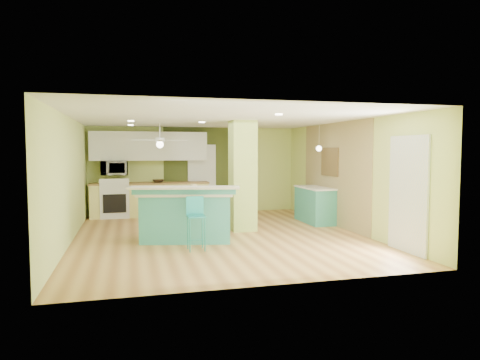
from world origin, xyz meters
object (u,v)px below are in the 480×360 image
fruit_bowl (158,181)px  side_counter (315,205)px  canister (193,188)px  peninsula (187,215)px  bar_stool (196,214)px

fruit_bowl → side_counter: bearing=-28.5°
fruit_bowl → canister: 3.46m
canister → side_counter: bearing=22.6°
fruit_bowl → peninsula: bearing=-84.3°
side_counter → canister: size_ratio=8.68×
bar_stool → side_counter: 4.05m
bar_stool → fruit_bowl: 4.29m
bar_stool → side_counter: bar_stool is taller
bar_stool → canister: canister is taller
peninsula → side_counter: size_ratio=1.57×
canister → peninsula: bearing=-178.7°
side_counter → bar_stool: bearing=-146.8°
peninsula → bar_stool: size_ratio=2.24×
bar_stool → canister: size_ratio=6.07×
peninsula → canister: (0.14, 0.00, 0.54)m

